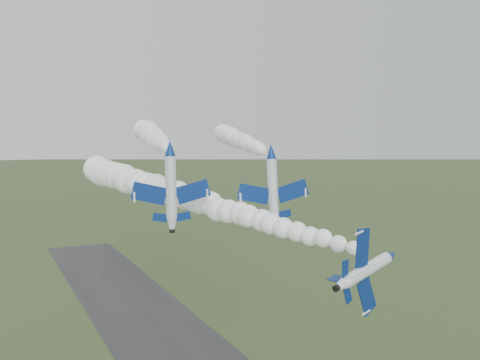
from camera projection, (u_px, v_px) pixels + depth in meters
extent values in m
cylinder|color=white|center=(391.00, 255.00, 62.24)|extent=(3.82, 7.94, 1.62)
cone|color=navy|center=(431.00, 262.00, 58.64)|extent=(2.14, 2.43, 1.62)
cone|color=white|center=(357.00, 249.00, 65.70)|extent=(2.03, 2.07, 1.62)
cylinder|color=black|center=(351.00, 248.00, 66.37)|extent=(0.95, 0.77, 0.82)
ellipsoid|color=black|center=(409.00, 256.00, 61.12)|extent=(1.81, 2.87, 1.08)
cube|color=navy|center=(383.00, 232.00, 62.13)|extent=(1.49, 2.39, 4.23)
cube|color=navy|center=(387.00, 277.00, 63.25)|extent=(1.49, 2.39, 4.23)
cube|color=navy|center=(362.00, 238.00, 64.79)|extent=(0.70, 1.10, 1.85)
cube|color=navy|center=(364.00, 261.00, 65.38)|extent=(0.70, 1.10, 1.85)
cube|color=navy|center=(370.00, 247.00, 65.71)|extent=(2.38, 2.01, 0.47)
cylinder|color=white|center=(170.00, 148.00, 80.23)|extent=(3.69, 9.39, 1.68)
cone|color=navy|center=(174.00, 149.00, 74.57)|extent=(2.17, 2.73, 1.68)
cone|color=white|center=(166.00, 147.00, 85.68)|extent=(2.08, 2.30, 1.68)
cylinder|color=black|center=(166.00, 147.00, 86.75)|extent=(0.98, 0.83, 0.85)
ellipsoid|color=black|center=(171.00, 144.00, 77.87)|extent=(1.79, 3.34, 1.12)
cube|color=navy|center=(147.00, 150.00, 80.36)|extent=(5.53, 3.70, 0.23)
cube|color=navy|center=(191.00, 149.00, 81.85)|extent=(5.53, 3.70, 0.23)
cube|color=navy|center=(156.00, 148.00, 84.32)|extent=(2.42, 1.67, 0.14)
cube|color=navy|center=(178.00, 147.00, 85.12)|extent=(2.42, 1.67, 0.14)
cube|color=navy|center=(167.00, 138.00, 84.34)|extent=(0.56, 1.76, 2.42)
cylinder|color=white|center=(271.00, 151.00, 88.17)|extent=(4.14, 9.53, 1.76)
cone|color=navy|center=(281.00, 153.00, 82.37)|extent=(2.34, 2.83, 1.76)
cone|color=white|center=(263.00, 151.00, 93.75)|extent=(2.23, 2.40, 1.76)
cylinder|color=black|center=(262.00, 150.00, 94.85)|extent=(1.04, 0.88, 0.89)
ellipsoid|color=black|center=(275.00, 148.00, 85.75)|extent=(1.97, 3.42, 1.18)
cube|color=navy|center=(250.00, 153.00, 88.44)|extent=(5.67, 3.93, 0.43)
cube|color=navy|center=(289.00, 151.00, 89.68)|extent=(5.67, 3.93, 0.43)
cube|color=navy|center=(254.00, 151.00, 92.44)|extent=(2.48, 1.77, 0.23)
cube|color=navy|center=(274.00, 150.00, 93.10)|extent=(2.48, 1.77, 0.23)
cube|color=navy|center=(264.00, 142.00, 92.37)|extent=(0.72, 1.80, 2.46)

